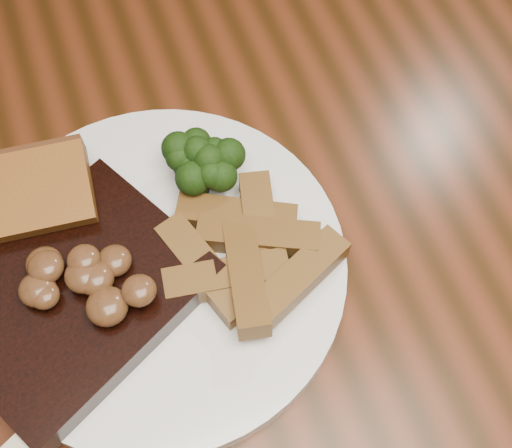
{
  "coord_description": "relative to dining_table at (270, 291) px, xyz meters",
  "views": [
    {
      "loc": [
        -0.09,
        -0.22,
        1.24
      ],
      "look_at": [
        -0.01,
        0.01,
        0.78
      ],
      "focal_mm": 50.0,
      "sensor_mm": 36.0,
      "label": 1
    }
  ],
  "objects": [
    {
      "name": "plate",
      "position": [
        -0.09,
        0.01,
        0.1
      ],
      "size": [
        0.33,
        0.33,
        0.01
      ],
      "primitive_type": "cylinder",
      "rotation": [
        0.0,
        0.0,
        0.23
      ],
      "color": "white",
      "rests_on": "dining_table"
    },
    {
      "name": "steak_bone",
      "position": [
        -0.15,
        -0.06,
        0.11
      ],
      "size": [
        0.14,
        0.08,
        0.02
      ],
      "primitive_type": "cube",
      "rotation": [
        0.0,
        0.0,
        0.48
      ],
      "color": "beige",
      "rests_on": "plate"
    },
    {
      "name": "mushroom_pile",
      "position": [
        -0.13,
        -0.0,
        0.14
      ],
      "size": [
        0.08,
        0.08,
        0.03
      ],
      "primitive_type": null,
      "color": "brown",
      "rests_on": "steak"
    },
    {
      "name": "dining_table",
      "position": [
        0.0,
        0.0,
        0.0
      ],
      "size": [
        1.6,
        0.9,
        0.75
      ],
      "color": "#4E210F",
      "rests_on": "ground"
    },
    {
      "name": "garlic_bread",
      "position": [
        -0.17,
        0.08,
        0.12
      ],
      "size": [
        0.12,
        0.07,
        0.02
      ],
      "primitive_type": "cube",
      "rotation": [
        0.0,
        0.0,
        -0.11
      ],
      "color": "#954F1B",
      "rests_on": "plate"
    },
    {
      "name": "broccoli_cluster",
      "position": [
        -0.03,
        0.07,
        0.12
      ],
      "size": [
        0.07,
        0.07,
        0.04
      ],
      "primitive_type": null,
      "color": "#1A320B",
      "rests_on": "plate"
    },
    {
      "name": "ground",
      "position": [
        0.0,
        0.0,
        -0.66
      ],
      "size": [
        4.5,
        4.5,
        0.0
      ],
      "primitive_type": "plane",
      "color": "#3A190D",
      "rests_on": "ground"
    },
    {
      "name": "steak",
      "position": [
        -0.15,
        -0.0,
        0.12
      ],
      "size": [
        0.21,
        0.2,
        0.03
      ],
      "primitive_type": "cube",
      "rotation": [
        0.0,
        0.0,
        0.48
      ],
      "color": "black",
      "rests_on": "plate"
    },
    {
      "name": "potato_wedges",
      "position": [
        -0.03,
        -0.01,
        0.12
      ],
      "size": [
        0.11,
        0.11,
        0.02
      ],
      "primitive_type": null,
      "color": "brown",
      "rests_on": "plate"
    }
  ]
}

